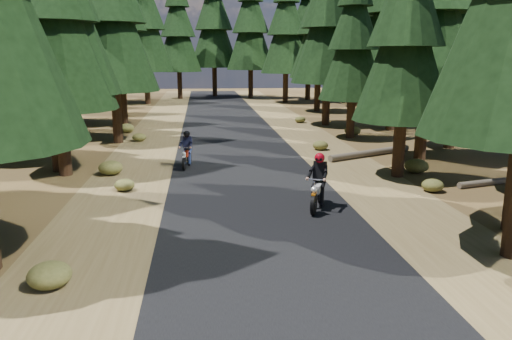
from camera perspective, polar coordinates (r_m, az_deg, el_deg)
The scene contains 10 objects.
ground at distance 15.14m, azimuth 0.63°, elevation -5.33°, with size 120.00×120.00×0.00m, color #453118.
road at distance 19.92m, azimuth -1.11°, elevation -0.82°, with size 6.00×100.00×0.01m, color black.
shoulder_l at distance 20.04m, azimuth -14.33°, elevation -1.15°, with size 3.20×100.00×0.01m, color brown.
shoulder_r at distance 20.83m, azimuth 11.59°, elevation -0.48°, with size 3.20×100.00×0.01m, color brown.
pine_forest at distance 35.49m, azimuth -3.70°, elevation 18.01°, with size 34.59×55.08×16.32m.
log_near at distance 24.70m, azimuth 12.95°, elevation 1.92°, with size 0.32×0.32×5.13m, color #4C4233.
log_far at distance 21.13m, azimuth 26.44°, elevation -1.08°, with size 0.24×0.24×4.28m, color #4C4233.
understory_shrubs at distance 21.95m, azimuth 1.06°, elevation 1.17°, with size 14.81×29.72×0.59m.
rider_lead at distance 15.79m, azimuth 7.07°, elevation -2.39°, with size 1.34×2.06×1.77m.
rider_follow at distance 21.75m, azimuth -7.93°, elevation 1.65°, with size 0.82×1.83×1.58m.
Camera 1 is at (-1.75, -14.26, 4.75)m, focal length 35.00 mm.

